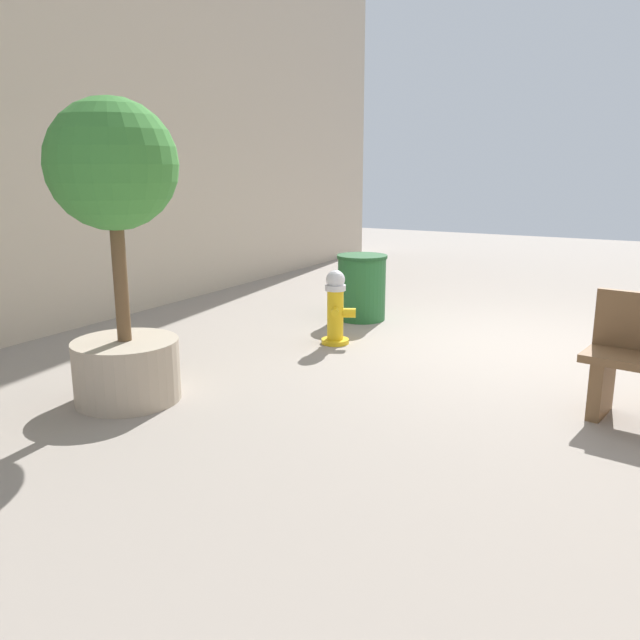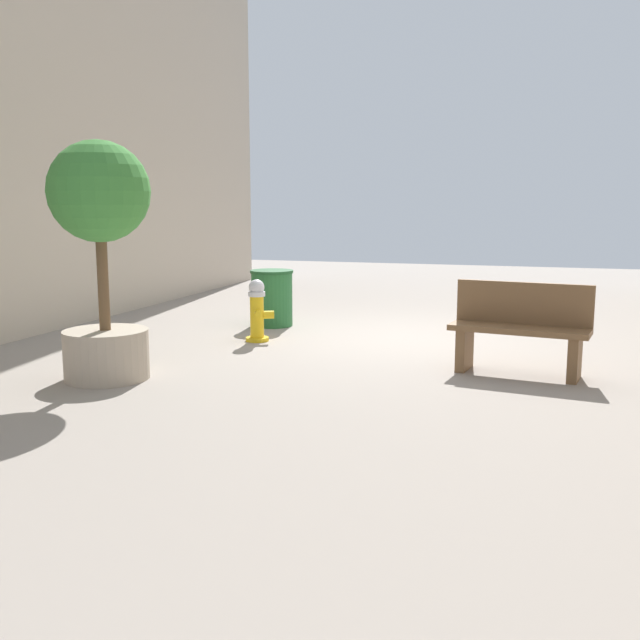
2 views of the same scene
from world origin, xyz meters
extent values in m
plane|color=gray|center=(0.00, 0.00, 0.00)|extent=(23.40, 23.40, 0.00)
cylinder|color=gold|center=(1.74, 0.71, 0.03)|extent=(0.30, 0.30, 0.05)
cylinder|color=gold|center=(1.74, 0.71, 0.32)|extent=(0.18, 0.18, 0.53)
cylinder|color=silver|center=(1.74, 0.71, 0.61)|extent=(0.22, 0.22, 0.06)
sphere|color=silver|center=(1.74, 0.71, 0.70)|extent=(0.20, 0.20, 0.20)
cylinder|color=gold|center=(1.80, 0.59, 0.38)|extent=(0.13, 0.15, 0.08)
cylinder|color=gold|center=(1.68, 0.83, 0.38)|extent=(0.13, 0.15, 0.08)
cylinder|color=gold|center=(1.60, 0.64, 0.34)|extent=(0.17, 0.15, 0.10)
cube|color=brown|center=(-1.00, 1.55, 0.23)|extent=(0.16, 0.41, 0.45)
cylinder|color=tan|center=(2.42, 3.06, 0.25)|extent=(0.85, 0.85, 0.50)
cylinder|color=brown|center=(2.42, 3.06, 1.04)|extent=(0.11, 0.11, 1.08)
sphere|color=#3D8438|center=(2.42, 3.06, 1.88)|extent=(1.00, 1.00, 1.00)
cylinder|color=#266633|center=(1.98, -0.46, 0.38)|extent=(0.59, 0.59, 0.77)
cylinder|color=#1E5128|center=(1.98, -0.46, 0.79)|extent=(0.62, 0.62, 0.04)
camera|label=1|loc=(-1.36, 6.68, 1.86)|focal=36.20mm
camera|label=2|loc=(-1.79, 9.34, 1.78)|focal=41.07mm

